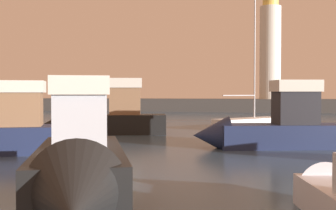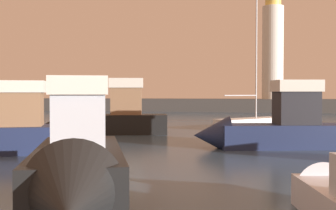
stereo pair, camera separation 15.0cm
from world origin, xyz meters
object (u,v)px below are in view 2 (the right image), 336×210
Objects in this scene: lighthouse at (273,46)px; motorboat_4 at (107,117)px; motorboat_3 at (270,127)px; sailboat_moored at (251,122)px; motorboat_5 at (77,161)px.

motorboat_4 is at bearing -107.99° from lighthouse.
sailboat_moored is (-1.34, 12.41, -0.62)m from motorboat_3.
motorboat_3 reaches higher than motorboat_5.
motorboat_4 reaches higher than motorboat_3.
lighthouse is at bearing 83.18° from motorboat_5.
lighthouse is 1.96× the size of motorboat_4.
motorboat_4 is 12.22m from sailboat_moored.
motorboat_4 is at bearing 108.21° from motorboat_5.
motorboat_4 is 0.99× the size of motorboat_5.
motorboat_3 is 0.93× the size of motorboat_5.
lighthouse is 1.54× the size of sailboat_moored.
motorboat_3 is at bearing -83.84° from sailboat_moored.
motorboat_5 is at bearing -99.64° from sailboat_moored.
motorboat_5 is (5.86, -17.80, -0.19)m from motorboat_4.
sailboat_moored is (-2.59, -32.00, -9.87)m from lighthouse.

